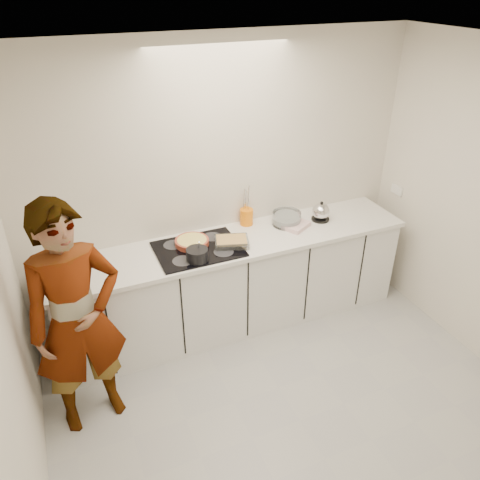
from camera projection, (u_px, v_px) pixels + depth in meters
name	position (u px, v px, depth m)	size (l,w,h in m)	color
floor	(300.00, 421.00, 3.57)	(3.60, 3.20, 0.00)	#ABABAB
ceiling	(334.00, 61.00, 2.27)	(3.60, 3.20, 0.00)	white
wall_back	(221.00, 187.00, 4.20)	(3.60, 0.00, 2.60)	silver
base_cabinets	(235.00, 285.00, 4.37)	(3.20, 0.58, 0.87)	white
countertop	(235.00, 243.00, 4.15)	(3.24, 0.64, 0.04)	white
hob	(198.00, 249.00, 4.00)	(0.72, 0.54, 0.01)	black
tart_dish	(192.00, 242.00, 4.04)	(0.31, 0.31, 0.05)	#A13F2C
saucepan	(197.00, 255.00, 3.81)	(0.22, 0.22, 0.17)	black
baking_dish	(232.00, 241.00, 4.03)	(0.34, 0.29, 0.06)	silver
mixing_bowl	(287.00, 219.00, 4.37)	(0.32, 0.32, 0.12)	silver
tea_towel	(296.00, 226.00, 4.34)	(0.24, 0.18, 0.04)	white
kettle	(321.00, 212.00, 4.44)	(0.17, 0.17, 0.19)	black
utensil_crock	(247.00, 217.00, 4.37)	(0.12, 0.12, 0.15)	orange
cook	(77.00, 321.00, 3.20)	(0.66, 0.43, 1.81)	white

